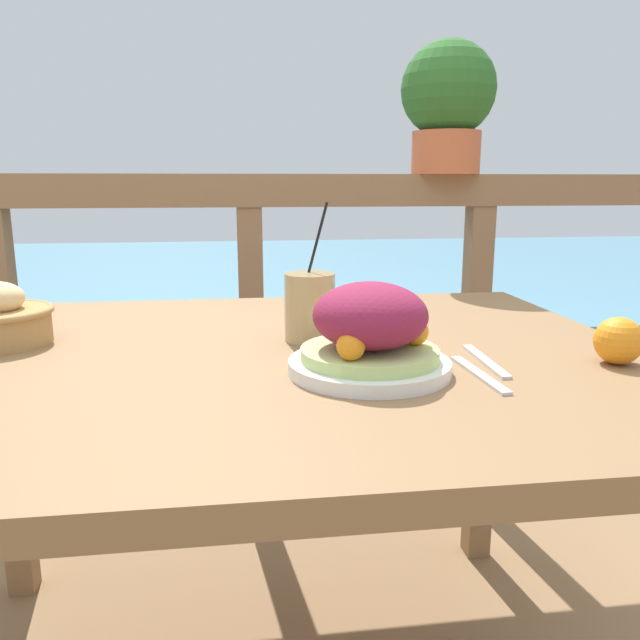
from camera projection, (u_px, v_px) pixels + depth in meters
name	position (u px, v px, depth m)	size (l,w,h in m)	color
patio_table	(264.00, 395.00, 1.05)	(1.28, 1.00, 0.71)	olive
railing_fence	(251.00, 284.00, 1.80)	(2.80, 0.08, 1.00)	brown
sea_backdrop	(243.00, 297.00, 4.32)	(12.00, 4.00, 0.41)	#568EA8
salad_plate	(370.00, 334.00, 0.91)	(0.24, 0.24, 0.14)	silver
drink_glass	(310.00, 307.00, 1.10)	(0.09, 0.09, 0.24)	tan
potted_plant	(448.00, 102.00, 1.76)	(0.27, 0.27, 0.37)	#B75B38
fork	(479.00, 374.00, 0.91)	(0.02, 0.18, 0.00)	silver
knife	(485.00, 361.00, 0.98)	(0.02, 0.18, 0.00)	silver
orange_near_basket	(619.00, 341.00, 0.96)	(0.07, 0.07, 0.07)	orange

